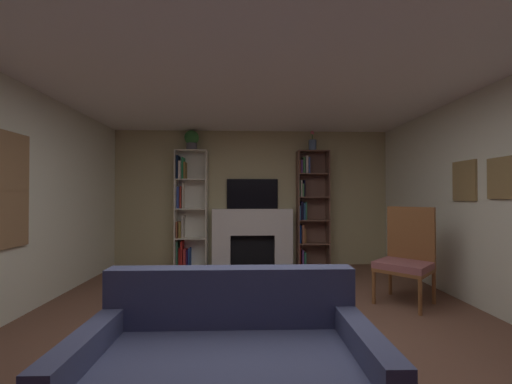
{
  "coord_description": "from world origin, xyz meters",
  "views": [
    {
      "loc": [
        -0.14,
        -2.68,
        1.32
      ],
      "look_at": [
        0.0,
        1.31,
        1.37
      ],
      "focal_mm": 21.86,
      "sensor_mm": 36.0,
      "label": 1
    }
  ],
  "objects_px": {
    "potted_plant": "(192,140)",
    "couch": "(228,374)",
    "bookshelf_right": "(309,208)",
    "tv": "(252,194)",
    "fireplace": "(252,236)",
    "bookshelf_left": "(188,211)",
    "armchair": "(406,255)",
    "coffee_table": "(233,315)",
    "vase_with_flowers": "(313,144)"
  },
  "relations": [
    {
      "from": "potted_plant",
      "to": "couch",
      "type": "height_order",
      "value": "potted_plant"
    },
    {
      "from": "bookshelf_right",
      "to": "potted_plant",
      "type": "relative_size",
      "value": 5.79
    },
    {
      "from": "tv",
      "to": "potted_plant",
      "type": "relative_size",
      "value": 2.58
    },
    {
      "from": "fireplace",
      "to": "potted_plant",
      "type": "distance_m",
      "value": 2.12
    },
    {
      "from": "bookshelf_left",
      "to": "armchair",
      "type": "bearing_deg",
      "value": -33.27
    },
    {
      "from": "bookshelf_left",
      "to": "potted_plant",
      "type": "relative_size",
      "value": 5.79
    },
    {
      "from": "fireplace",
      "to": "armchair",
      "type": "relative_size",
      "value": 1.35
    },
    {
      "from": "bookshelf_right",
      "to": "armchair",
      "type": "distance_m",
      "value": 2.23
    },
    {
      "from": "coffee_table",
      "to": "bookshelf_right",
      "type": "bearing_deg",
      "value": 68.06
    },
    {
      "from": "armchair",
      "to": "bookshelf_right",
      "type": "bearing_deg",
      "value": 111.95
    },
    {
      "from": "tv",
      "to": "bookshelf_left",
      "type": "bearing_deg",
      "value": -176.2
    },
    {
      "from": "potted_plant",
      "to": "couch",
      "type": "xyz_separation_m",
      "value": [
        0.89,
        -3.96,
        -2.1
      ]
    },
    {
      "from": "bookshelf_right",
      "to": "couch",
      "type": "xyz_separation_m",
      "value": [
        -1.31,
        -4.0,
        -0.82
      ]
    },
    {
      "from": "vase_with_flowers",
      "to": "couch",
      "type": "xyz_separation_m",
      "value": [
        -1.37,
        -3.96,
        -2.03
      ]
    },
    {
      "from": "bookshelf_left",
      "to": "couch",
      "type": "bearing_deg",
      "value": -76.5
    },
    {
      "from": "vase_with_flowers",
      "to": "couch",
      "type": "bearing_deg",
      "value": -109.15
    },
    {
      "from": "potted_plant",
      "to": "vase_with_flowers",
      "type": "distance_m",
      "value": 2.26
    },
    {
      "from": "fireplace",
      "to": "coffee_table",
      "type": "bearing_deg",
      "value": -94.29
    },
    {
      "from": "vase_with_flowers",
      "to": "couch",
      "type": "relative_size",
      "value": 0.22
    },
    {
      "from": "bookshelf_left",
      "to": "couch",
      "type": "relative_size",
      "value": 1.27
    },
    {
      "from": "vase_with_flowers",
      "to": "armchair",
      "type": "bearing_deg",
      "value": -69.38
    },
    {
      "from": "bookshelf_left",
      "to": "bookshelf_right",
      "type": "height_order",
      "value": "same"
    },
    {
      "from": "tv",
      "to": "bookshelf_left",
      "type": "relative_size",
      "value": 0.45
    },
    {
      "from": "bookshelf_right",
      "to": "fireplace",
      "type": "bearing_deg",
      "value": -179.47
    },
    {
      "from": "potted_plant",
      "to": "vase_with_flowers",
      "type": "xyz_separation_m",
      "value": [
        2.26,
        -0.0,
        -0.07
      ]
    },
    {
      "from": "bookshelf_right",
      "to": "couch",
      "type": "height_order",
      "value": "bookshelf_right"
    },
    {
      "from": "bookshelf_right",
      "to": "coffee_table",
      "type": "distance_m",
      "value": 3.57
    },
    {
      "from": "tv",
      "to": "coffee_table",
      "type": "relative_size",
      "value": 0.99
    },
    {
      "from": "coffee_table",
      "to": "vase_with_flowers",
      "type": "bearing_deg",
      "value": 66.78
    },
    {
      "from": "bookshelf_right",
      "to": "armchair",
      "type": "height_order",
      "value": "bookshelf_right"
    },
    {
      "from": "tv",
      "to": "bookshelf_right",
      "type": "relative_size",
      "value": 0.45
    },
    {
      "from": "bookshelf_left",
      "to": "tv",
      "type": "bearing_deg",
      "value": 3.8
    },
    {
      "from": "bookshelf_left",
      "to": "armchair",
      "type": "relative_size",
      "value": 1.83
    },
    {
      "from": "armchair",
      "to": "coffee_table",
      "type": "distance_m",
      "value": 2.46
    },
    {
      "from": "bookshelf_left",
      "to": "potted_plant",
      "type": "bearing_deg",
      "value": -29.83
    },
    {
      "from": "bookshelf_left",
      "to": "coffee_table",
      "type": "xyz_separation_m",
      "value": [
        0.96,
        -3.24,
        -0.71
      ]
    },
    {
      "from": "fireplace",
      "to": "tv",
      "type": "distance_m",
      "value": 0.79
    },
    {
      "from": "tv",
      "to": "armchair",
      "type": "relative_size",
      "value": 0.82
    },
    {
      "from": "fireplace",
      "to": "tv",
      "type": "height_order",
      "value": "tv"
    },
    {
      "from": "fireplace",
      "to": "armchair",
      "type": "height_order",
      "value": "armchair"
    },
    {
      "from": "vase_with_flowers",
      "to": "coffee_table",
      "type": "height_order",
      "value": "vase_with_flowers"
    },
    {
      "from": "tv",
      "to": "bookshelf_left",
      "type": "distance_m",
      "value": 1.25
    },
    {
      "from": "bookshelf_left",
      "to": "potted_plant",
      "type": "distance_m",
      "value": 1.33
    },
    {
      "from": "potted_plant",
      "to": "tv",
      "type": "bearing_deg",
      "value": 6.05
    },
    {
      "from": "fireplace",
      "to": "coffee_table",
      "type": "xyz_separation_m",
      "value": [
        -0.24,
        -3.23,
        -0.24
      ]
    },
    {
      "from": "couch",
      "to": "armchair",
      "type": "xyz_separation_m",
      "value": [
        2.12,
        1.98,
        0.31
      ]
    },
    {
      "from": "fireplace",
      "to": "bookshelf_left",
      "type": "bearing_deg",
      "value": 179.43
    },
    {
      "from": "bookshelf_left",
      "to": "couch",
      "type": "distance_m",
      "value": 4.18
    },
    {
      "from": "bookshelf_right",
      "to": "potted_plant",
      "type": "bearing_deg",
      "value": -179.01
    },
    {
      "from": "armchair",
      "to": "fireplace",
      "type": "bearing_deg",
      "value": 133.06
    }
  ]
}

